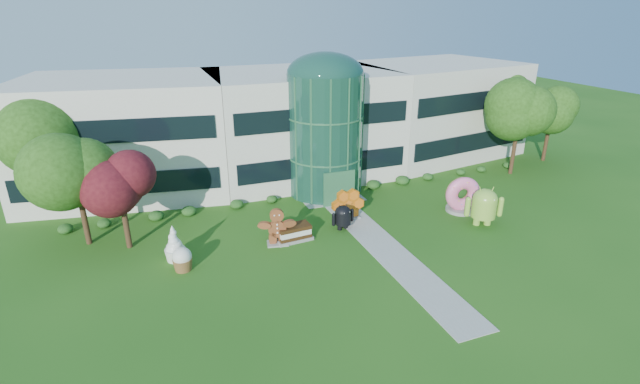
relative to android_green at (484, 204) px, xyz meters
name	(u,v)px	position (x,y,z in m)	size (l,w,h in m)	color
ground	(395,258)	(-8.21, -1.99, -1.60)	(140.00, 140.00, 0.00)	#215114
building	(301,122)	(-8.21, 16.01, 3.05)	(46.00, 15.00, 9.30)	beige
atrium	(325,135)	(-8.21, 10.01, 3.30)	(6.00, 6.00, 9.80)	#194738
walkway	(380,244)	(-8.21, 0.01, -1.58)	(2.40, 20.00, 0.04)	#9E9E93
tree_red	(123,205)	(-23.71, 5.51, 1.40)	(4.00, 4.00, 6.00)	#3F0C14
trees_backdrop	(321,141)	(-8.21, 11.01, 2.60)	(52.00, 8.00, 8.40)	#1F4010
android_green	(484,204)	(0.00, 0.00, 0.00)	(2.83, 1.89, 3.21)	#8ABE3D
android_black	(343,215)	(-9.64, 2.95, -0.56)	(1.83, 1.23, 2.08)	black
donut	(462,194)	(0.02, 2.56, -0.19)	(2.72, 1.31, 2.83)	#DE5485
gingerbread	(277,226)	(-14.56, 2.44, -0.32)	(2.78, 1.07, 2.57)	brown
ice_cream_sandwich	(294,233)	(-13.39, 2.59, -1.06)	(2.44, 1.22, 1.09)	black
honeycomb	(348,206)	(-8.61, 4.42, -0.57)	(2.64, 0.94, 2.07)	orange
froyo	(174,243)	(-21.02, 2.70, -0.44)	(1.35, 1.35, 2.32)	white
cupcake	(182,259)	(-20.72, 1.34, -0.86)	(1.23, 1.23, 1.48)	white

